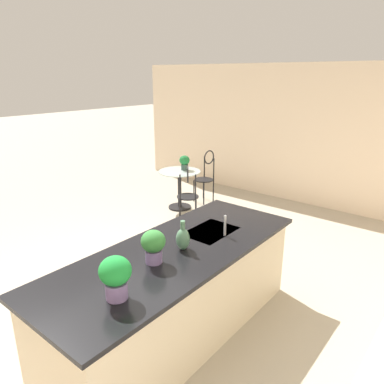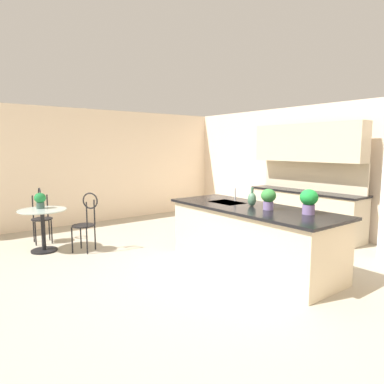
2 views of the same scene
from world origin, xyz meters
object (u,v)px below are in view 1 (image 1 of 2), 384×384
chair_by_island (206,174)px  chair_near_window (188,192)px  potted_plant_counter_near (153,245)px  vase_on_counter (183,239)px  potted_plant_on_table (185,162)px  potted_plant_counter_far (115,275)px  bistro_table (180,186)px

chair_by_island → chair_near_window: bearing=22.3°
potted_plant_counter_near → vase_on_counter: bearing=174.3°
chair_near_window → vase_on_counter: vase_on_counter is taller
potted_plant_on_table → vase_on_counter: 3.67m
chair_near_window → chair_by_island: same height
potted_plant_on_table → vase_on_counter: size_ratio=0.96×
potted_plant_counter_far → chair_near_window: bearing=-148.4°
chair_near_window → vase_on_counter: size_ratio=3.62×
bistro_table → chair_by_island: size_ratio=0.77×
chair_near_window → potted_plant_counter_far: (3.10, 1.90, 0.54)m
bistro_table → potted_plant_counter_far: (3.57, 2.50, 0.67)m
chair_by_island → potted_plant_on_table: bearing=-13.9°
potted_plant_counter_near → potted_plant_on_table: bearing=-143.6°
chair_by_island → potted_plant_counter_near: (3.67, 2.20, 0.52)m
potted_plant_counter_far → potted_plant_counter_near: 0.57m
potted_plant_counter_far → vase_on_counter: 0.91m
bistro_table → potted_plant_counter_far: 4.41m
bistro_table → potted_plant_on_table: bearing=175.8°
bistro_table → chair_by_island: 0.68m
potted_plant_on_table → potted_plant_counter_far: bearing=33.9°
bistro_table → chair_by_island: (-0.65, 0.14, 0.13)m
bistro_table → chair_near_window: chair_near_window is taller
potted_plant_on_table → chair_near_window: bearing=43.9°
chair_by_island → potted_plant_counter_far: bearing=29.3°
chair_near_window → chair_by_island: (-1.12, -0.46, 0.00)m
bistro_table → potted_plant_on_table: (-0.14, 0.01, 0.45)m
chair_near_window → vase_on_counter: (2.20, 1.77, 0.46)m
chair_by_island → potted_plant_counter_far: size_ratio=3.10×
potted_plant_counter_far → vase_on_counter: (-0.90, -0.13, -0.08)m
chair_near_window → potted_plant_on_table: size_ratio=3.76×
vase_on_counter → bistro_table: bearing=-138.4°
chair_near_window → vase_on_counter: bearing=38.9°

